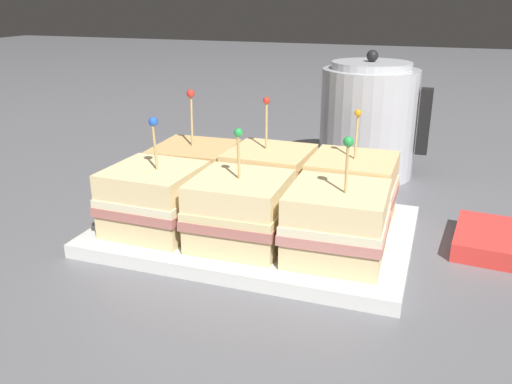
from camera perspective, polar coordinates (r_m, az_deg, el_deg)
The scene contains 10 objects.
ground_plane at distance 0.74m, azimuth 0.00°, elevation -4.69°, with size 6.00×6.00×0.00m, color slate.
serving_platter at distance 0.74m, azimuth 0.00°, elevation -4.05°, with size 0.41×0.28×0.02m.
sandwich_front_left at distance 0.71m, azimuth -10.63°, elevation -0.72°, with size 0.12×0.12×0.15m.
sandwich_front_center at distance 0.66m, azimuth -1.69°, elevation -1.99°, with size 0.12×0.12×0.15m.
sandwich_front_right at distance 0.64m, azimuth 8.49°, elevation -3.25°, with size 0.12×0.12×0.15m.
sandwich_back_left at distance 0.81m, azimuth -6.42°, elevation 1.98°, with size 0.12×0.12×0.17m.
sandwich_back_center at distance 0.77m, azimuth 1.34°, elevation 1.26°, with size 0.12×0.12×0.16m.
sandwich_back_right at distance 0.74m, azimuth 10.03°, elevation 0.23°, with size 0.12×0.12×0.15m.
kettle_steel at distance 0.99m, azimuth 11.74°, elevation 7.39°, with size 0.19×0.17×0.22m.
napkin_stack at distance 0.77m, azimuth 24.84°, elevation -4.82°, with size 0.13×0.13×0.02m.
Camera 1 is at (0.22, -0.63, 0.31)m, focal length 38.00 mm.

